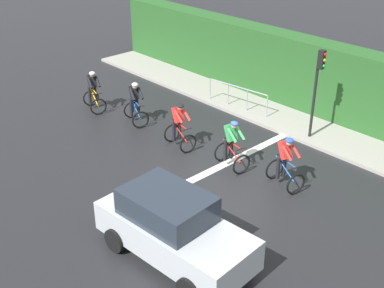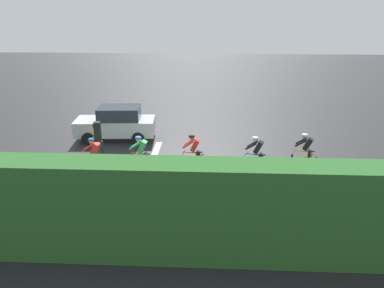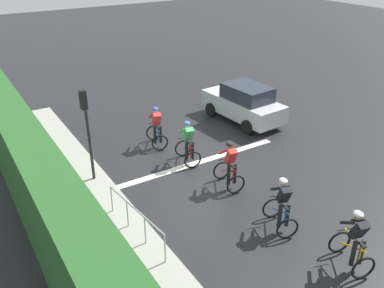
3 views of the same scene
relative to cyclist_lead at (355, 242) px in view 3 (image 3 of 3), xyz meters
The scene contains 13 objects.
ground_plane 7.12m from the cyclist_lead, 87.46° to the right, with size 80.00×80.00×0.00m, color black.
sidewalk_kerb 7.25m from the cyclist_lead, 44.60° to the right, with size 2.80×20.36×0.12m, color #9E998E.
stone_wall_low 7.90m from the cyclist_lead, 40.00° to the right, with size 0.44×20.36×0.46m, color gray.
hedge_wall 8.14m from the cyclist_lead, 38.64° to the right, with size 1.10×20.36×2.90m, color #265623.
road_marking_stop_line 6.79m from the cyclist_lead, 87.34° to the right, with size 7.00×0.30×0.01m, color silver.
cyclist_lead is the anchor object (origin of this frame).
cyclist_second 2.19m from the cyclist_lead, 77.11° to the right, with size 0.99×1.24×1.66m.
cyclist_mid 4.79m from the cyclist_lead, 85.44° to the right, with size 0.83×1.17×1.66m.
cyclist_fourth 7.01m from the cyclist_lead, 84.42° to the right, with size 0.87×1.19×1.66m.
cyclist_trailing 8.92m from the cyclist_lead, 83.44° to the right, with size 0.92×1.21×1.66m.
car_silver 9.73m from the cyclist_lead, 111.76° to the right, with size 2.10×4.21×1.76m.
traffic_light_near_crossing 8.82m from the cyclist_lead, 61.08° to the right, with size 0.21×0.31×3.34m.
pedestrian_railing_kerbside 5.82m from the cyclist_lead, 43.25° to the right, with size 0.35×2.87×1.03m.
Camera 3 is at (7.51, 11.76, 7.67)m, focal length 38.28 mm.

